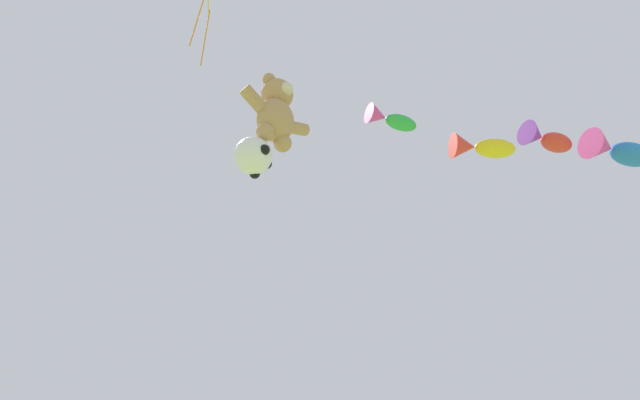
% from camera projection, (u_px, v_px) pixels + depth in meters
% --- Properties ---
extents(teddy_bear_kite, '(2.07, 0.91, 2.10)m').
position_uv_depth(teddy_bear_kite, '(276.00, 112.00, 11.89)').
color(teddy_bear_kite, tan).
extents(soccer_ball_kite, '(0.94, 0.94, 0.87)m').
position_uv_depth(soccer_ball_kite, '(254.00, 156.00, 11.07)').
color(soccer_ball_kite, white).
extents(fish_kite_emerald, '(1.58, 1.07, 0.59)m').
position_uv_depth(fish_kite_emerald, '(389.00, 119.00, 13.83)').
color(fish_kite_emerald, green).
extents(fish_kite_goldfin, '(1.89, 1.73, 0.77)m').
position_uv_depth(fish_kite_goldfin, '(479.00, 147.00, 14.51)').
color(fish_kite_goldfin, yellow).
extents(fish_kite_crimson, '(1.87, 1.33, 0.81)m').
position_uv_depth(fish_kite_crimson, '(545.00, 139.00, 15.27)').
color(fish_kite_crimson, red).
extents(fish_kite_cobalt, '(2.58, 1.88, 1.01)m').
position_uv_depth(fish_kite_cobalt, '(616.00, 150.00, 15.65)').
color(fish_kite_cobalt, blue).
extents(diamond_kite, '(0.76, 0.98, 3.16)m').
position_uv_depth(diamond_kite, '(207.00, 2.00, 12.43)').
color(diamond_kite, yellow).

